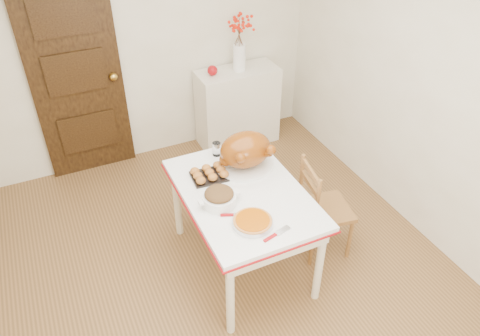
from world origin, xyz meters
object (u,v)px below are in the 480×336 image
chair_oak (326,207)px  pumpkin_pie (253,221)px  kitchen_table (243,229)px  turkey_platter (246,151)px  sideboard (238,107)px

chair_oak → pumpkin_pie: 0.90m
kitchen_table → chair_oak: bearing=-9.7°
chair_oak → turkey_platter: turkey_platter is taller
sideboard → turkey_platter: turkey_platter is taller
chair_oak → kitchen_table: bearing=90.5°
kitchen_table → chair_oak: (0.70, -0.12, 0.06)m
sideboard → kitchen_table: size_ratio=0.69×
turkey_platter → pumpkin_pie: 0.67m
chair_oak → pumpkin_pie: (-0.79, -0.23, 0.35)m
turkey_platter → pumpkin_pie: bearing=-98.6°
chair_oak → sideboard: bearing=8.4°
chair_oak → pumpkin_pie: size_ratio=3.18×
kitchen_table → turkey_platter: size_ratio=2.66×
kitchen_table → chair_oak: size_ratio=1.45×
chair_oak → turkey_platter: bearing=65.2°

